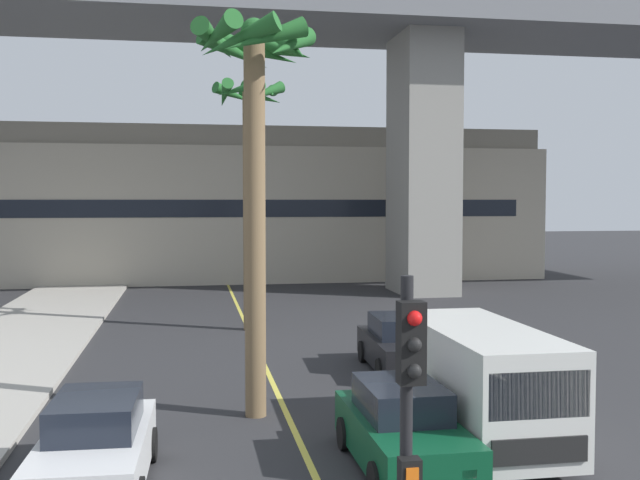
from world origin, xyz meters
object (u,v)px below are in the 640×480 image
Objects in this scene: delivery_van at (481,381)px; palm_tree_near_median at (249,146)px; car_queue_front at (399,345)px; car_queue_third at (403,430)px; car_queue_second at (95,447)px; palm_tree_mid_median at (255,112)px; traffic_light_median_near at (408,436)px.

palm_tree_near_median reaches higher than delivery_van.
car_queue_front and car_queue_third have the same top height.
car_queue_second is 7.87m from palm_tree_mid_median.
car_queue_second is 0.44× the size of palm_tree_near_median.
palm_tree_near_median is at bearing 103.95° from delivery_van.
car_queue_front is 10.75m from car_queue_second.
delivery_van reaches higher than car_queue_second.
car_queue_second and car_queue_third have the same top height.
car_queue_front is 1.00× the size of car_queue_second.
palm_tree_mid_median is (3.07, 3.87, 6.13)m from car_queue_second.
traffic_light_median_near reaches higher than delivery_van.
palm_tree_near_median is (0.24, 21.49, 4.17)m from traffic_light_median_near.
traffic_light_median_near is 11.04m from palm_tree_mid_median.
car_queue_front is at bearing 40.80° from palm_tree_mid_median.
car_queue_third is at bearing -59.01° from palm_tree_mid_median.
palm_tree_mid_median is (-0.51, 10.22, 4.14)m from traffic_light_median_near.
delivery_van is 0.56× the size of palm_tree_near_median.
delivery_van is at bearing 29.38° from car_queue_third.
palm_tree_mid_median is at bearing 51.58° from car_queue_second.
car_queue_third is at bearing -84.11° from palm_tree_near_median.
car_queue_second is 5.38m from car_queue_third.
car_queue_third is 0.78× the size of delivery_van.
traffic_light_median_near is (-1.80, -6.37, 1.99)m from car_queue_third.
car_queue_second is at bearing -128.42° from palm_tree_mid_median.
palm_tree_mid_median is at bearing 146.85° from delivery_van.
palm_tree_near_median is at bearing 86.18° from palm_tree_mid_median.
palm_tree_near_median is at bearing 75.83° from car_queue_second.
car_queue_second is 0.99× the size of traffic_light_median_near.
palm_tree_near_median is at bearing 89.36° from traffic_light_median_near.
car_queue_front is 6.62m from delivery_van.
car_queue_front is 0.99× the size of traffic_light_median_near.
car_queue_front is 14.72m from traffic_light_median_near.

